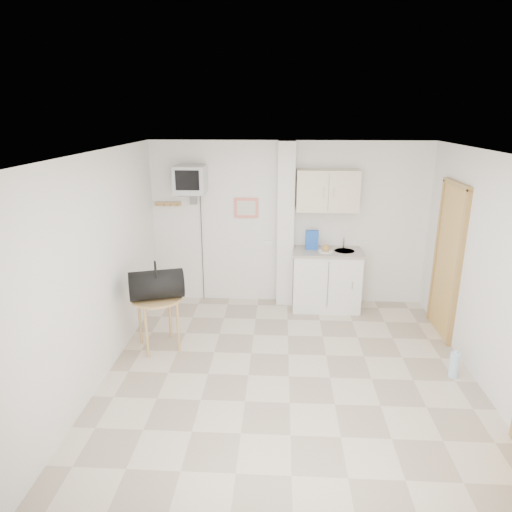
# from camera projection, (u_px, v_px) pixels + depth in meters

# --- Properties ---
(ground) EXTENTS (4.50, 4.50, 0.00)m
(ground) POSITION_uv_depth(u_px,v_px,m) (289.00, 376.00, 5.21)
(ground) COLOR beige
(ground) RESTS_ON ground
(room_envelope) EXTENTS (4.24, 4.54, 2.55)m
(room_envelope) POSITION_uv_depth(u_px,v_px,m) (315.00, 246.00, 4.82)
(room_envelope) COLOR white
(room_envelope) RESTS_ON ground
(kitchenette) EXTENTS (1.03, 0.58, 2.10)m
(kitchenette) POSITION_uv_depth(u_px,v_px,m) (326.00, 257.00, 6.85)
(kitchenette) COLOR white
(kitchenette) RESTS_ON ground
(crt_television) EXTENTS (0.44, 0.45, 2.15)m
(crt_television) POSITION_uv_depth(u_px,v_px,m) (190.00, 181.00, 6.63)
(crt_television) COLOR slate
(crt_television) RESTS_ON ground
(round_table) EXTENTS (0.64, 0.64, 0.69)m
(round_table) POSITION_uv_depth(u_px,v_px,m) (157.00, 304.00, 5.70)
(round_table) COLOR #AC894D
(round_table) RESTS_ON ground
(duffel_bag) EXTENTS (0.73, 0.54, 0.48)m
(duffel_bag) POSITION_uv_depth(u_px,v_px,m) (156.00, 284.00, 5.58)
(duffel_bag) COLOR black
(duffel_bag) RESTS_ON round_table
(water_bottle) EXTENTS (0.11, 0.11, 0.33)m
(water_bottle) POSITION_uv_depth(u_px,v_px,m) (454.00, 365.00, 5.17)
(water_bottle) COLOR #ADD5E8
(water_bottle) RESTS_ON ground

